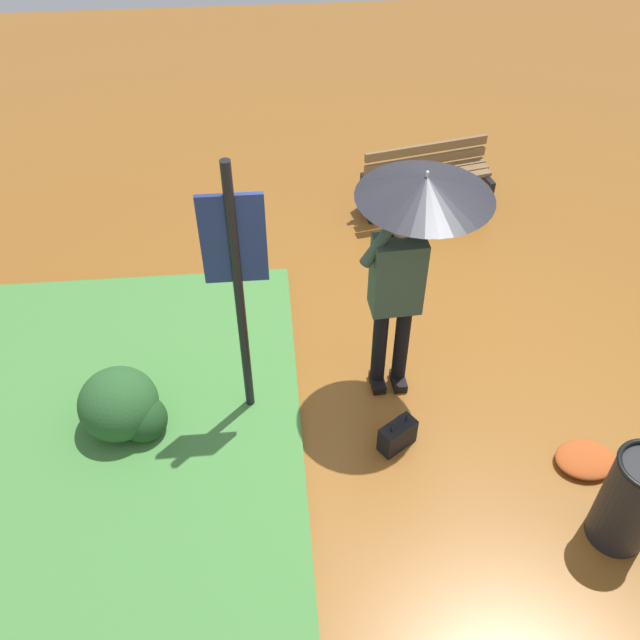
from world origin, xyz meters
TOP-DOWN VIEW (x-y plane):
  - ground_plane at (0.00, 0.00)m, footprint 18.00×18.00m
  - person_with_umbrella at (-0.14, -0.09)m, footprint 0.96×0.96m
  - info_sign_post at (-1.38, -0.26)m, footprint 0.44×0.07m
  - handbag at (-0.25, -0.77)m, footprint 0.33×0.28m
  - park_bench at (0.59, 2.39)m, footprint 1.41×0.65m
  - trash_bin at (1.15, -1.66)m, footprint 0.42×0.42m
  - shrub_cluster at (-2.35, -0.41)m, footprint 0.68×0.62m
  - leaf_pile_by_bench at (1.16, -1.07)m, footprint 0.46×0.37m

SIDE VIEW (x-z plane):
  - ground_plane at x=0.00m, z-range 0.00..0.00m
  - leaf_pile_by_bench at x=1.16m, z-range 0.00..0.10m
  - handbag at x=-0.25m, z-range -0.06..0.31m
  - shrub_cluster at x=-2.35m, z-range -0.02..0.54m
  - park_bench at x=0.59m, z-range 0.03..0.78m
  - trash_bin at x=1.15m, z-range 0.00..0.84m
  - info_sign_post at x=-1.38m, z-range 0.29..2.59m
  - person_with_umbrella at x=-0.14m, z-range 0.53..2.57m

